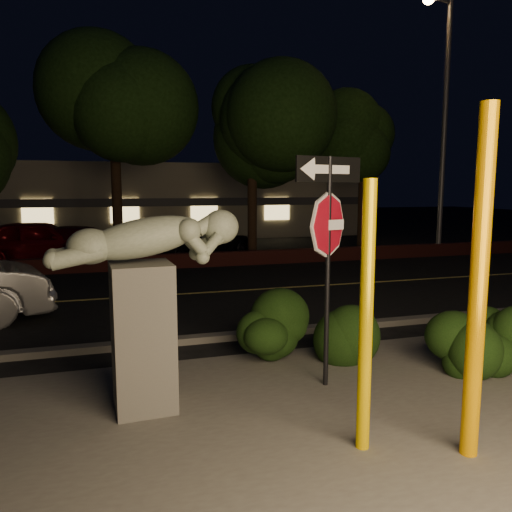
{
  "coord_description": "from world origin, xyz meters",
  "views": [
    {
      "loc": [
        -2.92,
        -5.67,
        2.76
      ],
      "look_at": [
        -0.5,
        2.36,
        1.6
      ],
      "focal_mm": 35.0,
      "sensor_mm": 36.0,
      "label": 1
    }
  ],
  "objects_px": {
    "parked_car_red": "(40,242)",
    "parked_car_dark": "(203,241)",
    "signpost": "(328,226)",
    "yellow_pole_left": "(366,319)",
    "parked_car_darkred": "(84,245)",
    "sculpture": "(145,289)",
    "yellow_pole_right": "(478,287)",
    "streetlight": "(442,106)"
  },
  "relations": [
    {
      "from": "streetlight",
      "to": "sculpture",
      "type": "bearing_deg",
      "value": -150.47
    },
    {
      "from": "signpost",
      "to": "parked_car_dark",
      "type": "xyz_separation_m",
      "value": [
        0.82,
        13.36,
        -1.63
      ]
    },
    {
      "from": "signpost",
      "to": "yellow_pole_right",
      "type": "bearing_deg",
      "value": -87.33
    },
    {
      "from": "parked_car_red",
      "to": "yellow_pole_left",
      "type": "bearing_deg",
      "value": -158.8
    },
    {
      "from": "sculpture",
      "to": "parked_car_darkred",
      "type": "relative_size",
      "value": 0.54
    },
    {
      "from": "yellow_pole_right",
      "to": "yellow_pole_left",
      "type": "bearing_deg",
      "value": 156.45
    },
    {
      "from": "parked_car_darkred",
      "to": "parked_car_dark",
      "type": "height_order",
      "value": "parked_car_darkred"
    },
    {
      "from": "signpost",
      "to": "streetlight",
      "type": "relative_size",
      "value": 0.32
    },
    {
      "from": "yellow_pole_right",
      "to": "parked_car_darkred",
      "type": "bearing_deg",
      "value": 105.98
    },
    {
      "from": "streetlight",
      "to": "parked_car_dark",
      "type": "relative_size",
      "value": 2.19
    },
    {
      "from": "yellow_pole_right",
      "to": "signpost",
      "type": "distance_m",
      "value": 2.25
    },
    {
      "from": "parked_car_red",
      "to": "parked_car_dark",
      "type": "bearing_deg",
      "value": -85.18
    },
    {
      "from": "yellow_pole_right",
      "to": "parked_car_dark",
      "type": "bearing_deg",
      "value": 89.39
    },
    {
      "from": "signpost",
      "to": "parked_car_dark",
      "type": "relative_size",
      "value": 0.71
    },
    {
      "from": "signpost",
      "to": "parked_car_red",
      "type": "relative_size",
      "value": 0.67
    },
    {
      "from": "yellow_pole_right",
      "to": "signpost",
      "type": "relative_size",
      "value": 1.13
    },
    {
      "from": "signpost",
      "to": "parked_car_red",
      "type": "distance_m",
      "value": 14.24
    },
    {
      "from": "parked_car_red",
      "to": "parked_car_darkred",
      "type": "relative_size",
      "value": 1.02
    },
    {
      "from": "sculpture",
      "to": "parked_car_darkred",
      "type": "height_order",
      "value": "sculpture"
    },
    {
      "from": "signpost",
      "to": "parked_car_dark",
      "type": "bearing_deg",
      "value": 71.92
    },
    {
      "from": "sculpture",
      "to": "parked_car_darkred",
      "type": "xyz_separation_m",
      "value": [
        -1.22,
        12.96,
        -0.86
      ]
    },
    {
      "from": "yellow_pole_left",
      "to": "parked_car_dark",
      "type": "distance_m",
      "value": 15.09
    },
    {
      "from": "sculpture",
      "to": "parked_car_dark",
      "type": "bearing_deg",
      "value": 73.16
    },
    {
      "from": "streetlight",
      "to": "parked_car_red",
      "type": "distance_m",
      "value": 15.89
    },
    {
      "from": "yellow_pole_left",
      "to": "parked_car_red",
      "type": "bearing_deg",
      "value": 107.92
    },
    {
      "from": "yellow_pole_right",
      "to": "signpost",
      "type": "height_order",
      "value": "yellow_pole_right"
    },
    {
      "from": "streetlight",
      "to": "yellow_pole_right",
      "type": "bearing_deg",
      "value": -137.26
    },
    {
      "from": "signpost",
      "to": "parked_car_red",
      "type": "height_order",
      "value": "signpost"
    },
    {
      "from": "yellow_pole_right",
      "to": "parked_car_dark",
      "type": "xyz_separation_m",
      "value": [
        0.17,
        15.46,
        -1.16
      ]
    },
    {
      "from": "yellow_pole_right",
      "to": "parked_car_darkred",
      "type": "xyz_separation_m",
      "value": [
        -4.31,
        15.05,
        -1.11
      ]
    },
    {
      "from": "signpost",
      "to": "sculpture",
      "type": "distance_m",
      "value": 2.54
    },
    {
      "from": "sculpture",
      "to": "parked_car_red",
      "type": "xyz_separation_m",
      "value": [
        -2.72,
        13.21,
        -0.72
      ]
    },
    {
      "from": "yellow_pole_left",
      "to": "parked_car_darkred",
      "type": "distance_m",
      "value": 15.0
    },
    {
      "from": "sculpture",
      "to": "parked_car_darkred",
      "type": "bearing_deg",
      "value": 92.21
    },
    {
      "from": "yellow_pole_left",
      "to": "signpost",
      "type": "distance_m",
      "value": 1.89
    },
    {
      "from": "yellow_pole_right",
      "to": "parked_car_dark",
      "type": "distance_m",
      "value": 15.5
    },
    {
      "from": "yellow_pole_left",
      "to": "parked_car_red",
      "type": "xyz_separation_m",
      "value": [
        -4.81,
        14.87,
        -0.62
      ]
    },
    {
      "from": "yellow_pole_right",
      "to": "streetlight",
      "type": "distance_m",
      "value": 16.31
    },
    {
      "from": "streetlight",
      "to": "parked_car_dark",
      "type": "bearing_deg",
      "value": 151.99
    },
    {
      "from": "yellow_pole_right",
      "to": "parked_car_darkred",
      "type": "height_order",
      "value": "yellow_pole_right"
    },
    {
      "from": "parked_car_red",
      "to": "parked_car_dark",
      "type": "distance_m",
      "value": 5.97
    },
    {
      "from": "streetlight",
      "to": "parked_car_red",
      "type": "height_order",
      "value": "streetlight"
    }
  ]
}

